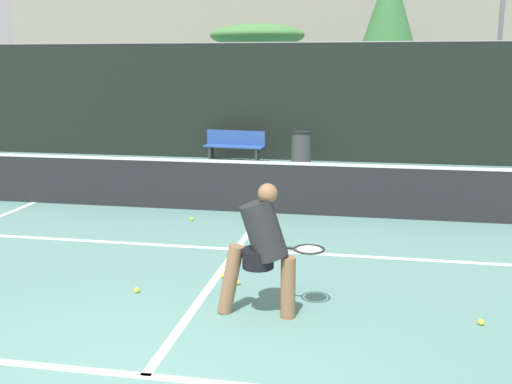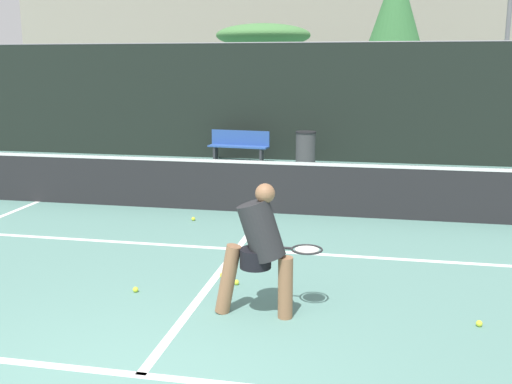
{
  "view_description": "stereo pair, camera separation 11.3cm",
  "coord_description": "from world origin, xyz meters",
  "px_view_note": "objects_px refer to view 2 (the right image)",
  "views": [
    {
      "loc": [
        1.8,
        -4.04,
        2.63
      ],
      "look_at": [
        0.36,
        3.66,
        0.95
      ],
      "focal_mm": 42.0,
      "sensor_mm": 36.0,
      "label": 1
    },
    {
      "loc": [
        1.91,
        -4.02,
        2.63
      ],
      "look_at": [
        0.36,
        3.66,
        0.95
      ],
      "focal_mm": 42.0,
      "sensor_mm": 36.0,
      "label": 2
    }
  ],
  "objects_px": {
    "player_practicing": "(260,246)",
    "courtside_bench": "(239,145)",
    "parked_car": "(403,128)",
    "trash_bin": "(306,149)"
  },
  "relations": [
    {
      "from": "player_practicing",
      "to": "trash_bin",
      "type": "relative_size",
      "value": 1.57
    },
    {
      "from": "player_practicing",
      "to": "parked_car",
      "type": "relative_size",
      "value": 0.36
    },
    {
      "from": "player_practicing",
      "to": "courtside_bench",
      "type": "xyz_separation_m",
      "value": [
        -2.51,
        9.89,
        -0.3
      ]
    },
    {
      "from": "courtside_bench",
      "to": "parked_car",
      "type": "relative_size",
      "value": 0.42
    },
    {
      "from": "trash_bin",
      "to": "parked_car",
      "type": "height_order",
      "value": "parked_car"
    },
    {
      "from": "courtside_bench",
      "to": "trash_bin",
      "type": "height_order",
      "value": "trash_bin"
    },
    {
      "from": "player_practicing",
      "to": "courtside_bench",
      "type": "distance_m",
      "value": 10.21
    },
    {
      "from": "courtside_bench",
      "to": "player_practicing",
      "type": "bearing_deg",
      "value": -69.55
    },
    {
      "from": "player_practicing",
      "to": "courtside_bench",
      "type": "bearing_deg",
      "value": 104.49
    },
    {
      "from": "player_practicing",
      "to": "trash_bin",
      "type": "distance_m",
      "value": 9.57
    }
  ]
}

